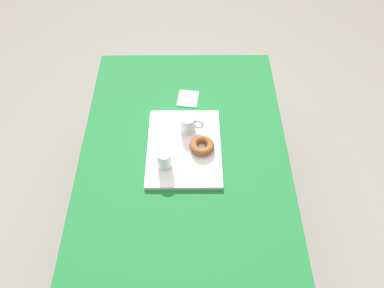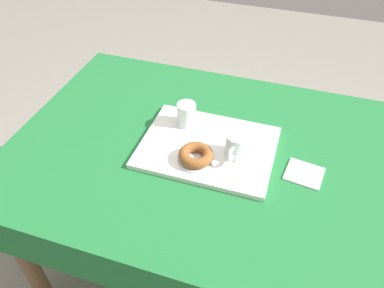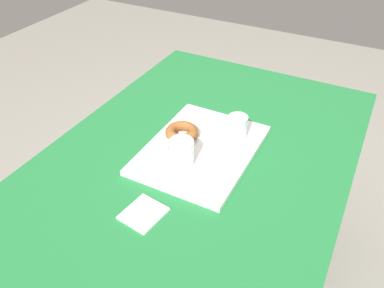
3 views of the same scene
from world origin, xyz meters
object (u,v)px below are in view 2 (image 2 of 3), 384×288
object	(u,v)px
tea_mug_left	(237,146)
water_glass_near	(187,115)
donut_plate_left	(196,160)
sugar_donut_left	(196,155)
dining_table	(207,168)
paper_napkin	(304,174)
serving_tray	(210,147)

from	to	relation	value
tea_mug_left	water_glass_near	world-z (taller)	same
donut_plate_left	tea_mug_left	bearing A→B (deg)	-151.98
donut_plate_left	sugar_donut_left	xyz separation A→B (m)	(0.00, 0.00, 0.02)
dining_table	donut_plate_left	xyz separation A→B (m)	(0.02, 0.08, 0.12)
paper_napkin	dining_table	bearing A→B (deg)	-3.07
paper_napkin	tea_mug_left	bearing A→B (deg)	0.47
sugar_donut_left	paper_napkin	xyz separation A→B (m)	(-0.34, -0.06, -0.04)
dining_table	water_glass_near	bearing A→B (deg)	-39.15
serving_tray	sugar_donut_left	distance (m)	0.09
serving_tray	donut_plate_left	bearing A→B (deg)	75.89
tea_mug_left	donut_plate_left	distance (m)	0.14
tea_mug_left	water_glass_near	distance (m)	0.23
sugar_donut_left	donut_plate_left	bearing A→B (deg)	180.00
serving_tray	tea_mug_left	world-z (taller)	tea_mug_left
water_glass_near	dining_table	bearing A→B (deg)	140.85
dining_table	water_glass_near	distance (m)	0.20
dining_table	paper_napkin	world-z (taller)	paper_napkin
tea_mug_left	sugar_donut_left	distance (m)	0.13
donut_plate_left	paper_napkin	bearing A→B (deg)	-169.33
water_glass_near	paper_napkin	size ratio (longest dim) A/B	0.76
water_glass_near	sugar_donut_left	distance (m)	0.19
paper_napkin	sugar_donut_left	bearing A→B (deg)	10.67
dining_table	sugar_donut_left	distance (m)	0.16
tea_mug_left	sugar_donut_left	size ratio (longest dim) A/B	1.02
tea_mug_left	sugar_donut_left	xyz separation A→B (m)	(0.12, 0.06, -0.02)
water_glass_near	paper_napkin	xyz separation A→B (m)	(-0.42, 0.10, -0.05)
water_glass_near	paper_napkin	bearing A→B (deg)	166.57
dining_table	serving_tray	distance (m)	0.10
dining_table	paper_napkin	bearing A→B (deg)	176.93
dining_table	tea_mug_left	bearing A→B (deg)	169.15
tea_mug_left	paper_napkin	xyz separation A→B (m)	(-0.22, -0.00, -0.06)
serving_tray	donut_plate_left	world-z (taller)	donut_plate_left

